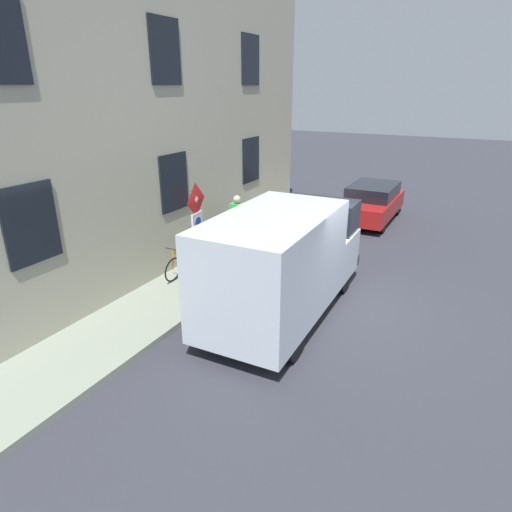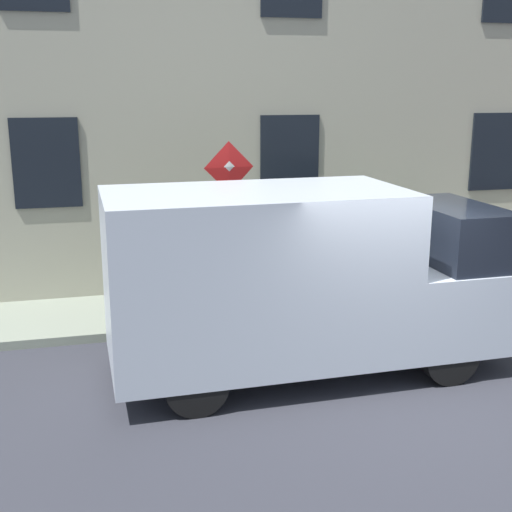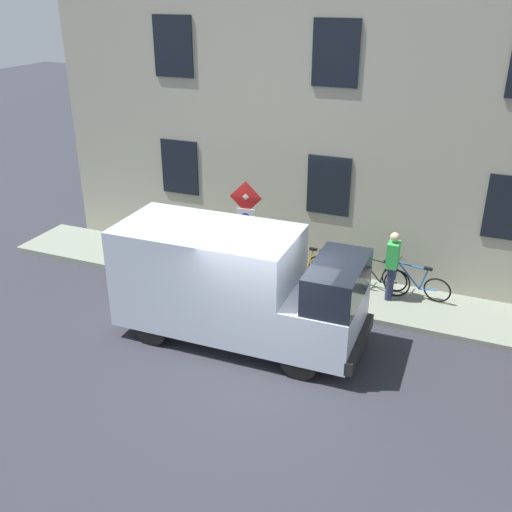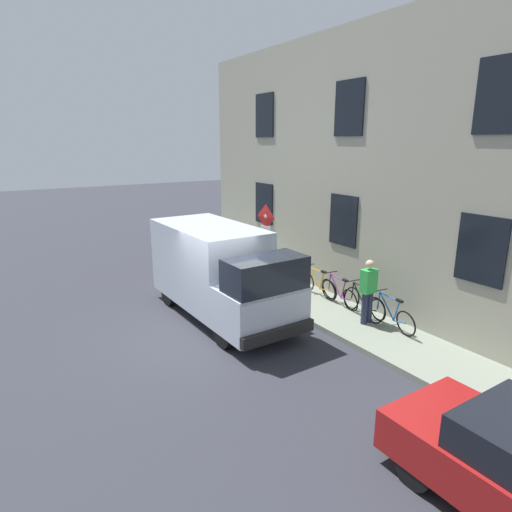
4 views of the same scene
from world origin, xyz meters
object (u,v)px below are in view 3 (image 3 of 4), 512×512
bicycle_orange (303,264)px  pedestrian (392,263)px  sign_post_stacked (246,222)px  delivery_van (234,283)px  bicycle_purple (339,270)px  bicycle_black (376,277)px  bicycle_blue (415,283)px

bicycle_orange → pedestrian: pedestrian is taller
sign_post_stacked → delivery_van: 2.09m
sign_post_stacked → delivery_van: sign_post_stacked is taller
bicycle_purple → bicycle_orange: (-0.00, 0.95, 0.00)m
sign_post_stacked → bicycle_purple: (1.22, -2.02, -1.45)m
sign_post_stacked → bicycle_black: bearing=-67.8°
sign_post_stacked → bicycle_orange: (1.22, -1.07, -1.45)m
delivery_van → bicycle_black: size_ratio=3.12×
bicycle_orange → pedestrian: 2.38m
bicycle_purple → bicycle_orange: same height
bicycle_blue → bicycle_black: same height
bicycle_orange → delivery_van: bearing=80.9°
delivery_van → bicycle_blue: delivery_van is taller
delivery_van → bicycle_purple: bearing=63.7°
bicycle_blue → bicycle_purple: (-0.00, 1.91, 0.00)m
bicycle_black → bicycle_orange: same height
sign_post_stacked → delivery_van: bearing=-163.8°
delivery_van → bicycle_orange: size_ratio=3.14×
sign_post_stacked → bicycle_black: sign_post_stacked is taller
sign_post_stacked → bicycle_orange: sign_post_stacked is taller
bicycle_purple → delivery_van: bearing=72.0°
sign_post_stacked → pedestrian: 3.60m
bicycle_black → bicycle_purple: 0.95m
bicycle_black → bicycle_orange: size_ratio=1.00×
delivery_van → bicycle_orange: (3.13, -0.51, -0.82)m
delivery_van → bicycle_blue: (3.13, -3.37, -0.82)m
bicycle_black → bicycle_purple: (-0.00, 0.95, 0.00)m
pedestrian → bicycle_orange: bearing=-7.7°
bicycle_black → bicycle_blue: bearing=-172.6°
sign_post_stacked → bicycle_blue: sign_post_stacked is taller
bicycle_blue → pedestrian: (-0.28, 0.56, 0.56)m
bicycle_blue → bicycle_purple: bearing=7.9°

